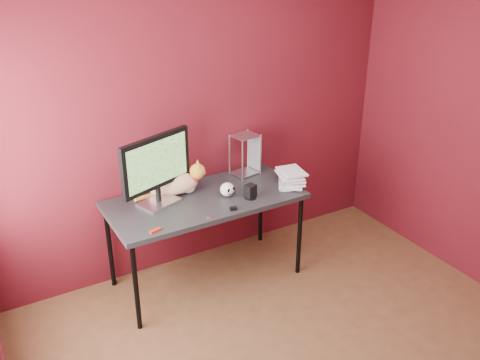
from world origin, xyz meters
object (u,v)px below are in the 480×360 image
monitor (156,167)px  speaker (250,192)px  cat (174,183)px  skull_mug (227,189)px  book_stack (282,111)px  desk (205,203)px

monitor → speaker: size_ratio=5.44×
cat → speaker: 0.60m
monitor → cat: monitor is taller
skull_mug → book_stack: (0.47, -0.02, 0.56)m
skull_mug → book_stack: size_ratio=0.09×
cat → book_stack: 1.00m
desk → cat: bearing=133.0°
desk → speaker: 0.36m
cat → skull_mug: cat is taller
book_stack → skull_mug: bearing=177.1°
book_stack → speaker: bearing=-164.1°
book_stack → cat: bearing=161.5°
desk → book_stack: 0.92m
cat → book_stack: (0.80, -0.27, 0.53)m
monitor → book_stack: 1.04m
desk → speaker: bearing=-30.5°
speaker → cat: bearing=126.5°
book_stack → desk: bearing=172.4°
book_stack → monitor: bearing=170.2°
desk → skull_mug: 0.20m
desk → book_stack: bearing=-7.6°
monitor → cat: bearing=10.5°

